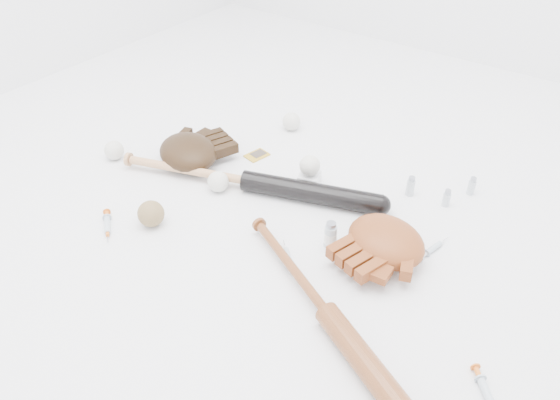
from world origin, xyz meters
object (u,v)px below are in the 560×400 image
Objects in this scene: bat_dark at (246,181)px; bat_wood at (328,314)px; glove_dark at (188,152)px; pedestal at (309,179)px.

bat_dark reaches higher than bat_wood.
bat_wood is at bearing -50.74° from bat_dark.
bat_wood is 0.84m from glove_dark.
glove_dark reaches higher than pedestal.
bat_dark is at bearing 21.58° from glove_dark.
bat_dark is 3.37× the size of glove_dark.
glove_dark is 0.44m from pedestal.
bat_wood is 3.01× the size of glove_dark.
pedestal is (-0.36, 0.47, -0.01)m from bat_wood.
bat_wood is at bearing -52.15° from pedestal.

